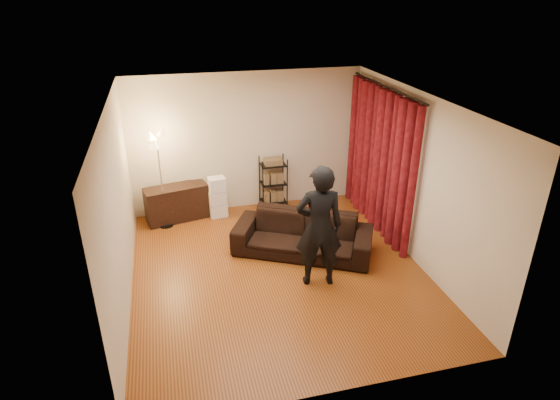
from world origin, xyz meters
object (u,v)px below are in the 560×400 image
object	(u,v)px
person	(319,227)
storage_boxes	(218,197)
sofa	(303,235)
media_cabinet	(177,203)
floor_lamp	(161,181)
wire_shelf	(273,183)

from	to	relation	value
person	storage_boxes	distance (m)	2.88
sofa	media_cabinet	xyz separation A→B (m)	(-1.98, 1.76, 0.01)
sofa	floor_lamp	distance (m)	2.76
media_cabinet	person	bearing A→B (deg)	-66.31
media_cabinet	storage_boxes	size ratio (longest dim) A/B	1.42
person	floor_lamp	size ratio (longest dim) A/B	1.03
media_cabinet	floor_lamp	size ratio (longest dim) A/B	0.63
sofa	floor_lamp	bearing A→B (deg)	172.59
storage_boxes	wire_shelf	size ratio (longest dim) A/B	0.76
wire_shelf	sofa	bearing A→B (deg)	-106.02
person	wire_shelf	bearing A→B (deg)	-79.74
sofa	person	xyz separation A→B (m)	(-0.03, -0.88, 0.62)
sofa	wire_shelf	distance (m)	1.82
floor_lamp	wire_shelf	bearing A→B (deg)	7.32
person	media_cabinet	bearing A→B (deg)	-44.32
media_cabinet	storage_boxes	distance (m)	0.78
media_cabinet	wire_shelf	size ratio (longest dim) A/B	1.08
wire_shelf	person	bearing A→B (deg)	-107.40
sofa	person	world-z (taller)	person
person	media_cabinet	distance (m)	3.35
storage_boxes	wire_shelf	world-z (taller)	wire_shelf
sofa	person	distance (m)	1.08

